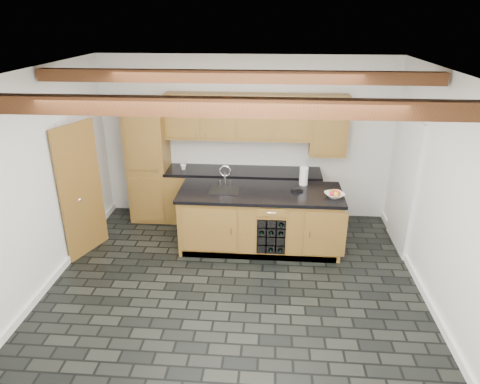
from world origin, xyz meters
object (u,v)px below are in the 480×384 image
object	(u,v)px
island	(260,219)
fruit_bowl	(334,195)
paper_towel	(304,176)
kitchen_scale	(297,190)

from	to	relation	value
island	fruit_bowl	xyz separation A→B (m)	(1.07, -0.13, 0.50)
island	paper_towel	distance (m)	0.95
fruit_bowl	paper_towel	distance (m)	0.63
paper_towel	fruit_bowl	bearing A→B (deg)	-47.50
island	kitchen_scale	xyz separation A→B (m)	(0.54, 0.06, 0.49)
fruit_bowl	kitchen_scale	bearing A→B (deg)	160.46
kitchen_scale	fruit_bowl	distance (m)	0.56
kitchen_scale	paper_towel	distance (m)	0.32
island	fruit_bowl	bearing A→B (deg)	-6.88
kitchen_scale	paper_towel	bearing A→B (deg)	46.25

